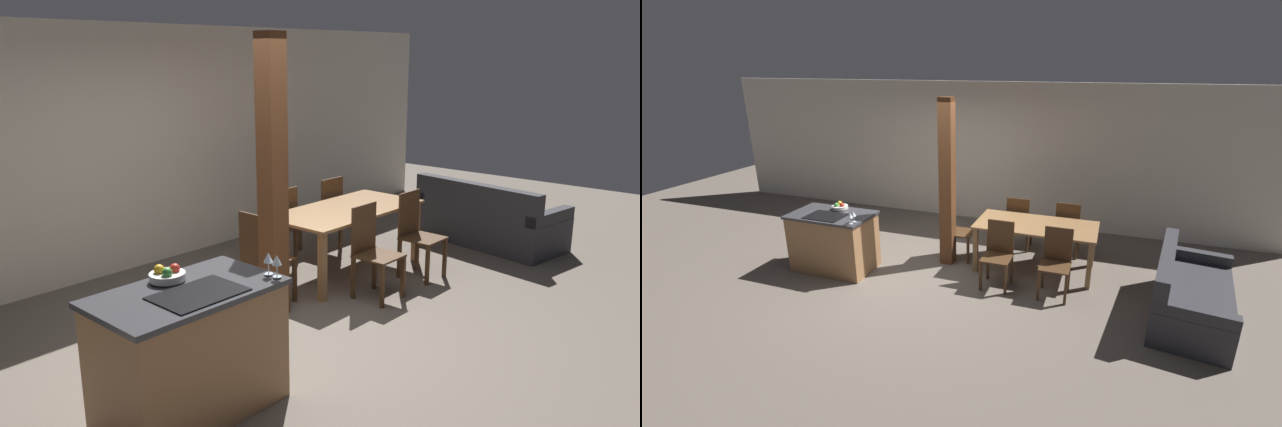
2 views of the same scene
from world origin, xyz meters
TOP-DOWN VIEW (x-y plane):
  - ground_plane at (0.00, 0.00)m, footprint 16.00×16.00m
  - wall_back at (0.00, 2.64)m, footprint 11.20×0.08m
  - kitchen_island at (-1.29, -0.31)m, footprint 1.22×0.74m
  - fruit_bowl at (-1.28, -0.09)m, footprint 0.24×0.24m
  - wine_glass_near at (-0.75, -0.60)m, footprint 0.07×0.07m
  - wine_glass_middle at (-0.75, -0.52)m, footprint 0.07×0.07m
  - dining_table at (1.60, 0.70)m, footprint 1.79×0.88m
  - dining_chair_near_left at (1.20, 0.03)m, footprint 0.40×0.40m
  - dining_chair_near_right at (2.01, 0.03)m, footprint 0.40×0.40m
  - dining_chair_far_left at (1.20, 1.36)m, footprint 0.40×0.40m
  - dining_chair_far_right at (2.01, 1.36)m, footprint 0.40×0.40m
  - dining_chair_head_end at (0.33, 0.70)m, footprint 0.40×0.40m
  - couch at (3.65, 0.01)m, footprint 1.11×1.89m
  - timber_post at (0.27, 0.47)m, footprint 0.20×0.20m

SIDE VIEW (x-z plane):
  - ground_plane at x=0.00m, z-range 0.00..0.00m
  - couch at x=3.65m, z-range -0.13..0.69m
  - kitchen_island at x=-1.29m, z-range 0.00..0.90m
  - dining_chair_near_left at x=1.20m, z-range 0.02..0.95m
  - dining_chair_near_right at x=2.01m, z-range 0.02..0.95m
  - dining_chair_far_left at x=1.20m, z-range 0.02..0.95m
  - dining_chair_far_right at x=2.01m, z-range 0.02..0.95m
  - dining_chair_head_end at x=0.33m, z-range 0.02..0.95m
  - dining_table at x=1.60m, z-range 0.27..1.00m
  - fruit_bowl at x=-1.28m, z-range 0.89..0.99m
  - wine_glass_near at x=-0.75m, z-range 0.94..1.10m
  - wine_glass_middle at x=-0.75m, z-range 0.94..1.10m
  - timber_post at x=0.27m, z-range 0.00..2.56m
  - wall_back at x=0.00m, z-range 0.00..2.70m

